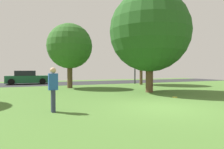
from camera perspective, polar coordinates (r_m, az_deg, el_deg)
The scene contains 9 objects.
ground_plane at distance 8.20m, azimuth 15.19°, elevation -9.36°, with size 44.00×44.00×0.00m, color #47702D.
road_strip at distance 22.91m, azimuth -10.60°, elevation -2.47°, with size 44.00×6.40×0.01m, color #28282B.
oak_tree_left at distance 16.79m, azimuth -12.37°, elevation 8.13°, with size 3.78×3.78×5.42m.
oak_tree_right at distance 20.49m, azimuth 8.60°, elevation 9.50°, with size 4.29×4.29×6.59m.
maple_tree_far at distance 13.65m, azimuth 11.02°, elevation 12.29°, with size 5.45×5.45×6.85m.
person_thrower at distance 7.27m, azimuth -16.98°, elevation -3.72°, with size 0.33×0.30×1.61m.
frisbee_disc at distance 11.28m, azimuth 18.05°, elevation -6.38°, with size 0.27×0.27×0.03m, color yellow.
parked_car_green at distance 22.68m, azimuth -23.80°, elevation -0.93°, with size 4.22×2.05×1.45m.
street_lamp_post at distance 21.39m, azimuth 6.78°, elevation 3.30°, with size 0.14×0.14×4.50m, color #2D2D33.
Camera 1 is at (-5.02, -6.30, 1.51)m, focal length 30.99 mm.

